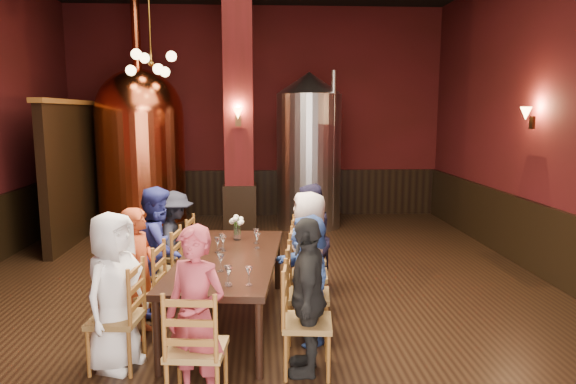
{
  "coord_description": "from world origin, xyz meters",
  "views": [
    {
      "loc": [
        0.07,
        -6.29,
        2.26
      ],
      "look_at": [
        0.42,
        0.2,
        1.25
      ],
      "focal_mm": 32.0,
      "sensor_mm": 36.0,
      "label": 1
    }
  ],
  "objects": [
    {
      "name": "wainscot_back",
      "position": [
        0.0,
        4.96,
        0.5
      ],
      "size": [
        7.9,
        0.08,
        1.0
      ],
      "primitive_type": "cube",
      "color": "black",
      "rests_on": "ground"
    },
    {
      "name": "person_1",
      "position": [
        -1.16,
        -1.23,
        0.67
      ],
      "size": [
        0.39,
        0.53,
        1.33
      ],
      "primitive_type": "imported",
      "rotation": [
        0.0,
        0.0,
        1.41
      ],
      "color": "#99381A",
      "rests_on": "ground"
    },
    {
      "name": "chair_0",
      "position": [
        -1.23,
        -1.89,
        0.46
      ],
      "size": [
        0.5,
        0.5,
        0.92
      ],
      "primitive_type": null,
      "rotation": [
        0.0,
        0.0,
        -1.67
      ],
      "color": "brown",
      "rests_on": "ground"
    },
    {
      "name": "partition",
      "position": [
        -3.2,
        3.2,
        1.2
      ],
      "size": [
        0.22,
        3.5,
        2.4
      ],
      "primitive_type": "cube",
      "color": "black",
      "rests_on": "ground"
    },
    {
      "name": "wine_glass_0",
      "position": [
        -0.56,
        -1.38,
        0.83
      ],
      "size": [
        0.07,
        0.07,
        0.17
      ],
      "primitive_type": null,
      "color": "white",
      "rests_on": "dining_table"
    },
    {
      "name": "person_8",
      "position": [
        -0.44,
        -2.53,
        0.71
      ],
      "size": [
        0.62,
        0.54,
        1.43
      ],
      "primitive_type": "imported",
      "rotation": [
        0.0,
        0.0,
        5.8
      ],
      "color": "#A33642",
      "rests_on": "ground"
    },
    {
      "name": "pendant_cluster",
      "position": [
        -1.8,
        2.9,
        3.1
      ],
      "size": [
        0.9,
        0.9,
        1.7
      ],
      "primitive_type": null,
      "color": "#A57226",
      "rests_on": "room"
    },
    {
      "name": "wine_glass_1",
      "position": [
        -0.32,
        -1.51,
        0.83
      ],
      "size": [
        0.07,
        0.07,
        0.17
      ],
      "primitive_type": null,
      "color": "white",
      "rests_on": "dining_table"
    },
    {
      "name": "sconce_wall",
      "position": [
        3.9,
        0.8,
        2.2
      ],
      "size": [
        0.2,
        0.2,
        0.36
      ],
      "primitive_type": null,
      "rotation": [
        0.0,
        0.0,
        1.57
      ],
      "color": "black",
      "rests_on": "room"
    },
    {
      "name": "wine_glass_3",
      "position": [
        -0.04,
        -1.93,
        0.83
      ],
      "size": [
        0.07,
        0.07,
        0.17
      ],
      "primitive_type": null,
      "color": "white",
      "rests_on": "dining_table"
    },
    {
      "name": "wine_glass_7",
      "position": [
        0.02,
        -0.68,
        0.83
      ],
      "size": [
        0.07,
        0.07,
        0.17
      ],
      "primitive_type": null,
      "color": "white",
      "rests_on": "dining_table"
    },
    {
      "name": "wine_glass_8",
      "position": [
        0.01,
        -0.46,
        0.83
      ],
      "size": [
        0.07,
        0.07,
        0.17
      ],
      "primitive_type": null,
      "color": "white",
      "rests_on": "dining_table"
    },
    {
      "name": "chair_6",
      "position": [
        0.6,
        -0.75,
        0.46
      ],
      "size": [
        0.5,
        0.5,
        0.92
      ],
      "primitive_type": null,
      "rotation": [
        0.0,
        0.0,
        1.47
      ],
      "color": "brown",
      "rests_on": "ground"
    },
    {
      "name": "dining_table",
      "position": [
        -0.28,
        -0.99,
        0.69
      ],
      "size": [
        1.24,
        2.49,
        0.75
      ],
      "rotation": [
        0.0,
        0.0,
        -0.1
      ],
      "color": "black",
      "rests_on": "ground"
    },
    {
      "name": "chair_2",
      "position": [
        -1.09,
        -0.57,
        0.46
      ],
      "size": [
        0.5,
        0.5,
        0.92
      ],
      "primitive_type": null,
      "rotation": [
        0.0,
        0.0,
        -1.67
      ],
      "color": "brown",
      "rests_on": "ground"
    },
    {
      "name": "person_6",
      "position": [
        0.6,
        -0.75,
        0.7
      ],
      "size": [
        0.55,
        0.75,
        1.4
      ],
      "primitive_type": "imported",
      "rotation": [
        0.0,
        0.0,
        4.55
      ],
      "color": "beige",
      "rests_on": "ground"
    },
    {
      "name": "chair_8",
      "position": [
        -0.44,
        -2.53,
        0.46
      ],
      "size": [
        0.5,
        0.5,
        0.92
      ],
      "primitive_type": null,
      "rotation": [
        0.0,
        0.0,
        3.04
      ],
      "color": "brown",
      "rests_on": "ground"
    },
    {
      "name": "wine_glass_6",
      "position": [
        -0.41,
        -0.83,
        0.83
      ],
      "size": [
        0.07,
        0.07,
        0.17
      ],
      "primitive_type": null,
      "color": "white",
      "rests_on": "dining_table"
    },
    {
      "name": "wainscot_right",
      "position": [
        3.96,
        0.0,
        0.5
      ],
      "size": [
        0.08,
        9.9,
        1.0
      ],
      "primitive_type": "cube",
      "color": "black",
      "rests_on": "ground"
    },
    {
      "name": "person_2",
      "position": [
        -1.09,
        -0.57,
        0.72
      ],
      "size": [
        0.36,
        0.71,
        1.44
      ],
      "primitive_type": "imported",
      "rotation": [
        0.0,
        0.0,
        1.59
      ],
      "color": "navy",
      "rests_on": "ground"
    },
    {
      "name": "sconce_column",
      "position": [
        -0.3,
        2.5,
        2.2
      ],
      "size": [
        0.2,
        0.2,
        0.36
      ],
      "primitive_type": null,
      "rotation": [
        0.0,
        0.0,
        3.14
      ],
      "color": "black",
      "rests_on": "column"
    },
    {
      "name": "steel_vessel",
      "position": [
        1.02,
        3.75,
        1.52
      ],
      "size": [
        1.49,
        1.49,
        3.03
      ],
      "rotation": [
        0.0,
        0.0,
        -0.21
      ],
      "color": "#B2B2B7",
      "rests_on": "ground"
    },
    {
      "name": "copper_kettle",
      "position": [
        -2.22,
        3.68,
        1.59
      ],
      "size": [
        1.89,
        1.89,
        4.36
      ],
      "rotation": [
        0.0,
        0.0,
        0.17
      ],
      "color": "black",
      "rests_on": "ground"
    },
    {
      "name": "column",
      "position": [
        -0.3,
        2.8,
        2.25
      ],
      "size": [
        0.58,
        0.58,
        4.5
      ],
      "primitive_type": "cube",
      "color": "#460F12",
      "rests_on": "ground"
    },
    {
      "name": "person_4",
      "position": [
        0.47,
        -2.07,
        0.69
      ],
      "size": [
        0.45,
        0.85,
        1.39
      ],
      "primitive_type": "imported",
      "rotation": [
        0.0,
        0.0,
        4.57
      ],
      "color": "black",
      "rests_on": "ground"
    },
    {
      "name": "wine_glass_4",
      "position": [
        -0.23,
        -1.89,
        0.83
      ],
      "size": [
        0.07,
        0.07,
        0.17
      ],
      "primitive_type": null,
      "color": "white",
      "rests_on": "dining_table"
    },
    {
      "name": "chair_4",
      "position": [
        0.47,
        -2.07,
        0.46
      ],
      "size": [
        0.5,
        0.5,
        0.92
      ],
      "primitive_type": null,
      "rotation": [
        0.0,
        0.0,
        1.47
      ],
      "color": "brown",
      "rests_on": "ground"
    },
    {
      "name": "chair_3",
      "position": [
        -1.02,
        0.09,
        0.46
      ],
      "size": [
        0.5,
        0.5,
        0.92
      ],
      "primitive_type": null,
      "rotation": [
        0.0,
        0.0,
        -1.67
      ],
      "color": "brown",
      "rests_on": "ground"
    },
    {
      "name": "wine_glass_2",
      "position": [
        -0.37,
        -0.69,
        0.83
      ],
      "size": [
        0.07,
        0.07,
        0.17
      ],
      "primitive_type": null,
      "color": "white",
      "rests_on": "dining_table"
    },
    {
      "name": "chair_1",
      "position": [
        -1.16,
        -1.23,
        0.46
      ],
      "size": [
        0.5,
        0.5,
        0.92
      ],
      "primitive_type": null,
      "rotation": [
        0.0,
        0.0,
        -1.67
      ],
      "color": "brown",
      "rests_on": "ground"
    },
    {
      "name": "rose_vase",
      "position": [
        -0.22,
        -0.27,
        0.95
      ],
      "size": [
        0.18,
        0.18,
        0.3
      ],
      "color": "white",
      "rests_on": "dining_table"
    },
    {
      "name": "chair_5",
      "position": [
        0.53,
        -1.4,
        0.46
      ],
      "size": [
        0.5,
        0.5,
        0.92
      ],
      "primitive_type": null,
      "rotation": [
        0.0,
        0.0,
        1.47
      ],
      "color": "brown",
      "rests_on": "ground"
    },
    {
      "name": "person_3",
      "position": [
        -1.02,
        0.09,
        0.64
      ],
      "size": [
        0.56,
        0.88,
        1.29
      ],
      "primitive_type": "imported",
      "rotation": [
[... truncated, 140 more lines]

